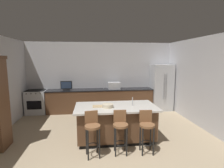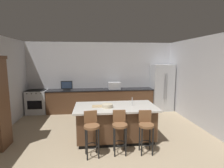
% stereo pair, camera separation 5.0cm
% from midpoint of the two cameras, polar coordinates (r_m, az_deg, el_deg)
% --- Properties ---
extents(wall_back, '(6.46, 0.12, 2.80)m').
position_cam_midpoint_polar(wall_back, '(7.39, -3.40, 2.55)').
color(wall_back, '#BCBCC1').
rests_on(wall_back, ground_plane).
extents(wall_right, '(0.12, 5.19, 2.80)m').
position_cam_midpoint_polar(wall_right, '(6.06, 27.99, 0.32)').
color(wall_right, '#BCBCC1').
rests_on(wall_right, ground_plane).
extents(counter_back, '(4.24, 0.62, 0.91)m').
position_cam_midpoint_polar(counter_back, '(7.17, -3.47, -5.29)').
color(counter_back, brown).
rests_on(counter_back, ground_plane).
extents(kitchen_island, '(2.12, 1.12, 0.91)m').
position_cam_midpoint_polar(kitchen_island, '(4.74, 1.45, -12.38)').
color(kitchen_island, black).
rests_on(kitchen_island, ground_plane).
extents(refrigerator, '(0.83, 0.74, 1.90)m').
position_cam_midpoint_polar(refrigerator, '(7.59, 16.08, -1.04)').
color(refrigerator, '#B7BABF').
rests_on(refrigerator, ground_plane).
extents(range_oven, '(0.76, 0.63, 0.93)m').
position_cam_midpoint_polar(range_oven, '(7.48, -23.11, -5.33)').
color(range_oven, '#B7BABF').
rests_on(range_oven, ground_plane).
extents(microwave, '(0.48, 0.36, 0.28)m').
position_cam_midpoint_polar(microwave, '(7.10, 0.93, -0.52)').
color(microwave, '#B7BABF').
rests_on(microwave, counter_back).
extents(tv_monitor, '(0.44, 0.16, 0.36)m').
position_cam_midpoint_polar(tv_monitor, '(7.06, -14.36, -0.62)').
color(tv_monitor, black).
rests_on(tv_monitor, counter_back).
extents(sink_faucet_back, '(0.02, 0.02, 0.24)m').
position_cam_midpoint_polar(sink_faucet_back, '(7.17, -2.43, -0.61)').
color(sink_faucet_back, '#B2B2B7').
rests_on(sink_faucet_back, counter_back).
extents(sink_faucet_island, '(0.02, 0.02, 0.22)m').
position_cam_midpoint_polar(sink_faucet_island, '(4.65, 6.90, -5.69)').
color(sink_faucet_island, '#B2B2B7').
rests_on(sink_faucet_island, kitchen_island).
extents(bar_stool_left, '(0.34, 0.36, 1.00)m').
position_cam_midpoint_polar(bar_stool_left, '(3.95, -6.32, -14.64)').
color(bar_stool_left, brown).
rests_on(bar_stool_left, ground_plane).
extents(bar_stool_center, '(0.34, 0.34, 0.98)m').
position_cam_midpoint_polar(bar_stool_center, '(4.05, 2.87, -14.25)').
color(bar_stool_center, brown).
rests_on(bar_stool_center, ground_plane).
extents(bar_stool_right, '(0.34, 0.35, 0.96)m').
position_cam_midpoint_polar(bar_stool_right, '(4.15, 11.37, -13.98)').
color(bar_stool_right, brown).
rests_on(bar_stool_right, ground_plane).
extents(fruit_bowl, '(0.28, 0.28, 0.09)m').
position_cam_midpoint_polar(fruit_bowl, '(4.46, -1.20, -7.11)').
color(fruit_bowl, beige).
rests_on(fruit_bowl, kitchen_island).
extents(cell_phone, '(0.08, 0.15, 0.01)m').
position_cam_midpoint_polar(cell_phone, '(4.61, -5.24, -7.16)').
color(cell_phone, black).
rests_on(cell_phone, kitchen_island).
extents(tv_remote, '(0.09, 0.18, 0.02)m').
position_cam_midpoint_polar(tv_remote, '(4.46, -2.07, -7.59)').
color(tv_remote, black).
rests_on(tv_remote, kitchen_island).
extents(cutting_board, '(0.38, 0.21, 0.02)m').
position_cam_midpoint_polar(cutting_board, '(4.57, -3.77, -7.20)').
color(cutting_board, tan).
rests_on(cutting_board, kitchen_island).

